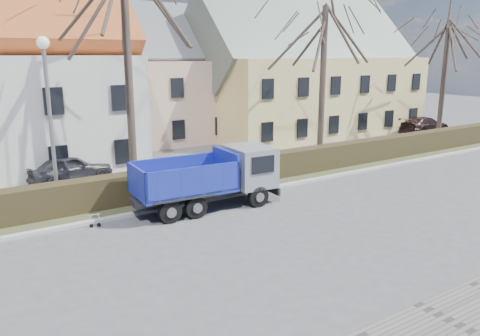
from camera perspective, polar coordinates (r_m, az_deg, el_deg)
ground at (r=17.00m, az=4.16°, el=-7.93°), size 120.00×120.00×0.00m
curb_far at (r=20.61m, az=-3.62°, el=-3.83°), size 80.00×0.30×0.12m
grass_strip at (r=21.96m, az=-5.68°, el=-2.79°), size 80.00×3.00×0.10m
hedge at (r=21.62m, az=-5.48°, el=-1.40°), size 60.00×0.90×1.30m
building_pink at (r=35.35m, az=-10.55°, el=9.80°), size 10.80×8.80×8.00m
building_yellow at (r=39.16m, az=7.93°, el=10.62°), size 18.80×10.80×8.50m
tree_1 at (r=22.37m, az=-13.57°, el=13.50°), size 9.20×9.20×12.65m
tree_2 at (r=28.79m, az=10.10°, el=11.98°), size 8.00×8.00×11.00m
tree_3 at (r=38.01m, az=23.68°, el=11.01°), size 7.60×7.60×10.45m
dump_truck at (r=19.26m, az=-4.68°, el=-1.41°), size 6.39×2.69×2.50m
streetlight at (r=20.08m, az=-22.06°, el=4.84°), size 0.55×0.55×7.02m
cart_frame at (r=18.22m, az=-17.85°, el=-6.11°), size 0.68×0.46×0.57m
parked_car_a at (r=24.94m, az=-20.09°, el=-0.01°), size 4.36×2.25×1.42m
parked_car_b at (r=41.04m, az=21.58°, el=4.90°), size 4.65×1.98×1.34m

